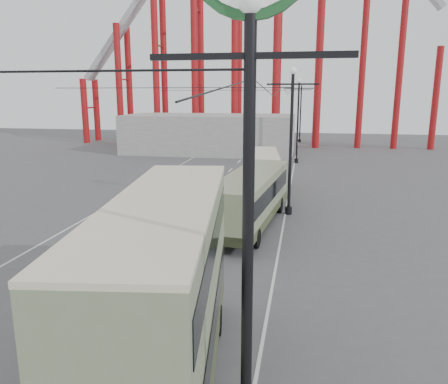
% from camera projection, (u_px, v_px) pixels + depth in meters
% --- Properties ---
extents(ground, '(160.00, 160.00, 0.00)m').
position_uv_depth(ground, '(64.00, 372.00, 12.39)').
color(ground, '#4E4E50').
rests_on(ground, ground).
extents(road_markings, '(12.52, 120.00, 0.01)m').
position_uv_depth(road_markings, '(199.00, 203.00, 31.43)').
color(road_markings, silver).
rests_on(road_markings, ground).
extents(lamp_post_near, '(3.20, 0.44, 10.80)m').
position_uv_depth(lamp_post_near, '(250.00, 85.00, 6.78)').
color(lamp_post_near, black).
rests_on(lamp_post_near, ground).
extents(lamp_post_mid, '(3.20, 0.44, 9.32)m').
position_uv_depth(lamp_post_mid, '(291.00, 143.00, 27.62)').
color(lamp_post_mid, black).
rests_on(lamp_post_mid, ground).
extents(lamp_post_far, '(3.20, 0.44, 9.32)m').
position_uv_depth(lamp_post_far, '(298.00, 122.00, 48.72)').
color(lamp_post_far, black).
rests_on(lamp_post_far, ground).
extents(lamp_post_distant, '(3.20, 0.44, 9.32)m').
position_uv_depth(lamp_post_distant, '(301.00, 113.00, 69.82)').
color(lamp_post_distant, black).
rests_on(lamp_post_distant, ground).
extents(fairground_shed, '(22.00, 10.00, 5.00)m').
position_uv_depth(fairground_shed, '(210.00, 134.00, 57.98)').
color(fairground_shed, gray).
rests_on(fairground_shed, ground).
extents(double_decker_bus, '(3.77, 10.03, 5.26)m').
position_uv_depth(double_decker_bus, '(167.00, 286.00, 11.11)').
color(double_decker_bus, '#3E4525').
rests_on(double_decker_bus, ground).
extents(single_decker_green, '(3.76, 11.40, 3.16)m').
position_uv_depth(single_decker_green, '(252.00, 196.00, 25.85)').
color(single_decker_green, gray).
rests_on(single_decker_green, ground).
extents(single_decker_cream, '(3.67, 10.23, 3.11)m').
position_uv_depth(single_decker_cream, '(262.00, 171.00, 34.42)').
color(single_decker_cream, beige).
rests_on(single_decker_cream, ground).
extents(pedestrian, '(0.86, 0.81, 1.99)m').
position_uv_depth(pedestrian, '(199.00, 228.00, 22.43)').
color(pedestrian, black).
rests_on(pedestrian, ground).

